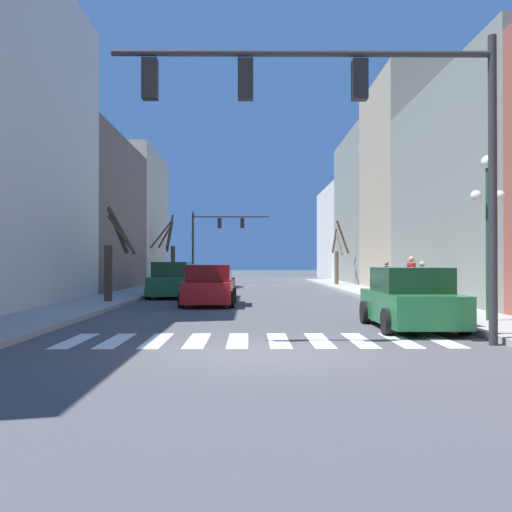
{
  "coord_description": "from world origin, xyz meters",
  "views": [
    {
      "loc": [
        -0.2,
        -11.37,
        1.74
      ],
      "look_at": [
        0.24,
        27.47,
        2.14
      ],
      "focal_mm": 42.0,
      "sensor_mm": 36.0,
      "label": 1
    }
  ],
  "objects": [
    {
      "name": "ground_plane",
      "position": [
        0.0,
        0.0,
        0.0
      ],
      "size": [
        240.0,
        240.0,
        0.0
      ],
      "primitive_type": "plane",
      "color": "#4C4C4F"
    },
    {
      "name": "building_row_left",
      "position": [
        -10.59,
        18.3,
        5.43
      ],
      "size": [
        6.0,
        49.3,
        12.93
      ],
      "color": "tan",
      "rests_on": "ground_plane"
    },
    {
      "name": "building_row_right",
      "position": [
        10.59,
        26.44,
        5.28
      ],
      "size": [
        6.0,
        63.31,
        13.02
      ],
      "color": "#934C3D",
      "rests_on": "ground_plane"
    },
    {
      "name": "crosswalk_stripes",
      "position": [
        0.0,
        1.9,
        0.0
      ],
      "size": [
        8.55,
        2.6,
        0.01
      ],
      "color": "white",
      "rests_on": "ground_plane"
    },
    {
      "name": "traffic_signal_near",
      "position": [
        1.93,
        1.08,
        4.88
      ],
      "size": [
        8.07,
        0.28,
        6.51
      ],
      "color": "#2D2D2D",
      "rests_on": "ground_plane"
    },
    {
      "name": "traffic_signal_far",
      "position": [
        -3.04,
        38.55,
        4.31
      ],
      "size": [
        6.44,
        0.28,
        5.95
      ],
      "color": "#2D2D2D",
      "rests_on": "ground_plane"
    },
    {
      "name": "street_lamp_right_corner",
      "position": [
        6.32,
        4.86,
        3.33
      ],
      "size": [
        0.95,
        0.36,
        4.51
      ],
      "color": "#1E4C2D",
      "rests_on": "sidewalk_right"
    },
    {
      "name": "car_at_intersection",
      "position": [
        -1.82,
        12.72,
        0.76
      ],
      "size": [
        2.12,
        4.53,
        1.63
      ],
      "rotation": [
        0.0,
        0.0,
        -1.57
      ],
      "color": "red",
      "rests_on": "ground_plane"
    },
    {
      "name": "car_parked_right_mid",
      "position": [
        -4.03,
        24.47,
        0.77
      ],
      "size": [
        2.0,
        4.27,
        1.65
      ],
      "rotation": [
        0.0,
        0.0,
        1.57
      ],
      "color": "white",
      "rests_on": "ground_plane"
    },
    {
      "name": "car_parked_left_far",
      "position": [
        4.0,
        4.18,
        0.75
      ],
      "size": [
        2.06,
        4.38,
        1.6
      ],
      "rotation": [
        0.0,
        0.0,
        1.57
      ],
      "color": "#236B38",
      "rests_on": "ground_plane"
    },
    {
      "name": "car_parked_right_near",
      "position": [
        -3.99,
        17.97,
        0.81
      ],
      "size": [
        2.08,
        4.61,
        1.75
      ],
      "rotation": [
        0.0,
        0.0,
        1.57
      ],
      "color": "#236B38",
      "rests_on": "ground_plane"
    },
    {
      "name": "car_driving_away_lane",
      "position": [
        -2.32,
        30.41,
        0.73
      ],
      "size": [
        2.11,
        4.9,
        1.54
      ],
      "rotation": [
        0.0,
        0.0,
        -1.57
      ],
      "color": "white",
      "rests_on": "ground_plane"
    },
    {
      "name": "pedestrian_near_right_corner",
      "position": [
        6.45,
        17.49,
        1.12
      ],
      "size": [
        0.31,
        0.7,
        1.65
      ],
      "rotation": [
        0.0,
        0.0,
        1.29
      ],
      "color": "#282D47",
      "rests_on": "sidewalk_right"
    },
    {
      "name": "pedestrian_crossing_street",
      "position": [
        6.44,
        13.03,
        1.23
      ],
      "size": [
        0.51,
        0.71,
        1.83
      ],
      "rotation": [
        0.0,
        0.0,
        0.99
      ],
      "color": "#282D47",
      "rests_on": "sidewalk_right"
    },
    {
      "name": "pedestrian_waiting_at_curb",
      "position": [
        6.61,
        12.08,
        1.11
      ],
      "size": [
        0.62,
        0.47,
        1.63
      ],
      "rotation": [
        0.0,
        0.0,
        3.74
      ],
      "color": "#7A705B",
      "rests_on": "sidewalk_right"
    },
    {
      "name": "street_tree_right_mid",
      "position": [
        -6.12,
        33.64,
        2.46
      ],
      "size": [
        1.78,
        2.29,
        5.18
      ],
      "color": "#473828",
      "rests_on": "sidewalk_left"
    },
    {
      "name": "street_tree_right_near",
      "position": [
        6.22,
        31.76,
        2.26
      ],
      "size": [
        1.38,
        2.47,
        4.68
      ],
      "color": "brown",
      "rests_on": "sidewalk_right"
    },
    {
      "name": "street_tree_left_mid",
      "position": [
        -5.82,
        13.16,
        1.88
      ],
      "size": [
        1.3,
        0.76,
        3.89
      ],
      "color": "#473828",
      "rests_on": "sidewalk_left"
    }
  ]
}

